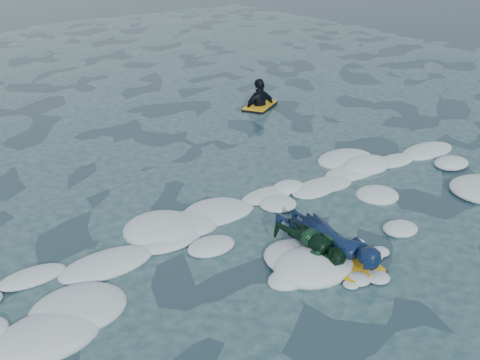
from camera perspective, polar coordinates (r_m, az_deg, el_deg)
name	(u,v)px	position (r m, az deg, el deg)	size (l,w,h in m)	color
ground	(282,258)	(8.52, 4.03, -7.39)	(120.00, 120.00, 0.00)	#162C35
foam_band	(238,230)	(9.21, -0.18, -4.75)	(12.00, 3.10, 0.30)	white
prone_woman_unit	(331,241)	(8.53, 8.59, -5.73)	(0.78, 1.78, 0.46)	black
prone_child_unit	(315,244)	(8.43, 7.09, -6.08)	(0.57, 1.19, 0.45)	black
waiting_rider_unit	(260,110)	(15.10, 1.89, 6.69)	(1.21, 1.03, 1.58)	black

